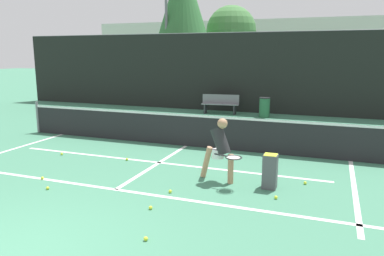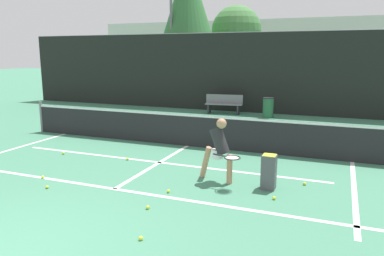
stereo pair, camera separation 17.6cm
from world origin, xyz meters
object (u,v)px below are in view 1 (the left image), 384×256
player_practicing (220,147)px  trash_bin (265,107)px  ball_hopper (270,171)px  parked_car (264,90)px  courtside_bench (220,103)px

player_practicing → trash_bin: bearing=109.6°
player_practicing → ball_hopper: player_practicing is taller
player_practicing → parked_car: bearing=112.2°
courtside_bench → trash_bin: size_ratio=1.99×
parked_car → trash_bin: bearing=-79.5°
courtside_bench → trash_bin: 2.07m
trash_bin → courtside_bench: bearing=172.2°
ball_hopper → trash_bin: (-1.60, 8.55, 0.06)m
player_practicing → courtside_bench: player_practicing is taller
trash_bin → parked_car: parked_car is taller
trash_bin → parked_car: bearing=100.5°
parked_car → courtside_bench: bearing=-103.0°
ball_hopper → parked_car: size_ratio=0.18×
ball_hopper → trash_bin: bearing=100.6°
ball_hopper → courtside_bench: courtside_bench is taller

